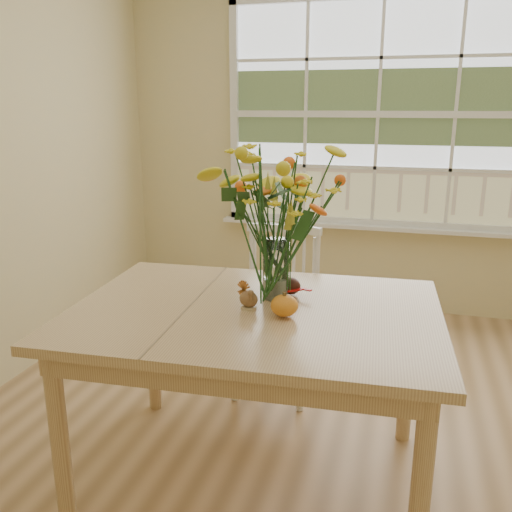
# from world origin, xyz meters

# --- Properties ---
(floor) EXTENTS (4.00, 4.50, 0.01)m
(floor) POSITION_xyz_m (0.00, 0.00, -0.01)
(floor) COLOR #9E784C
(floor) RESTS_ON ground
(wall_back) EXTENTS (4.00, 0.02, 2.70)m
(wall_back) POSITION_xyz_m (0.00, 2.25, 1.35)
(wall_back) COLOR beige
(wall_back) RESTS_ON floor
(window) EXTENTS (2.42, 0.12, 1.74)m
(window) POSITION_xyz_m (0.00, 2.21, 1.53)
(window) COLOR silver
(window) RESTS_ON wall_back
(dining_table) EXTENTS (1.56, 1.15, 0.81)m
(dining_table) POSITION_xyz_m (-0.32, -0.06, 0.71)
(dining_table) COLOR tan
(dining_table) RESTS_ON floor
(windsor_chair) EXTENTS (0.45, 0.43, 0.94)m
(windsor_chair) POSITION_xyz_m (-0.41, 0.78, 0.53)
(windsor_chair) COLOR white
(windsor_chair) RESTS_ON floor
(flower_vase) EXTENTS (0.54, 0.54, 0.64)m
(flower_vase) POSITION_xyz_m (-0.27, 0.09, 1.19)
(flower_vase) COLOR white
(flower_vase) RESTS_ON dining_table
(pumpkin) EXTENTS (0.11, 0.11, 0.09)m
(pumpkin) POSITION_xyz_m (-0.19, -0.12, 0.85)
(pumpkin) COLOR orange
(pumpkin) RESTS_ON dining_table
(turkey_figurine) EXTENTS (0.10, 0.09, 0.10)m
(turkey_figurine) POSITION_xyz_m (-0.35, -0.07, 0.85)
(turkey_figurine) COLOR #CCB78C
(turkey_figurine) RESTS_ON dining_table
(dark_gourd) EXTENTS (0.12, 0.08, 0.07)m
(dark_gourd) POSITION_xyz_m (-0.21, 0.14, 0.84)
(dark_gourd) COLOR #38160F
(dark_gourd) RESTS_ON dining_table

